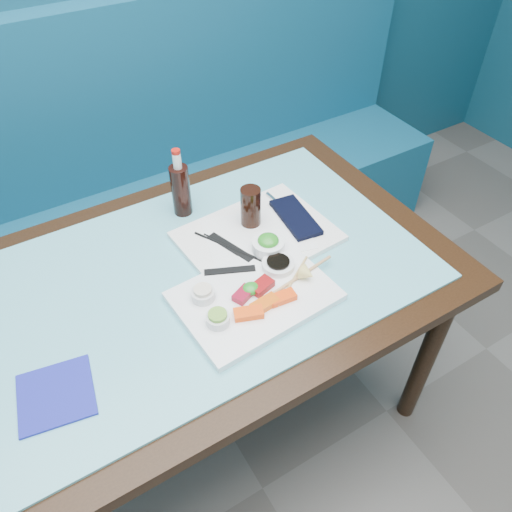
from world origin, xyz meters
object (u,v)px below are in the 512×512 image
dining_table (203,294)px  seaweed_bowl (268,246)px  booth_bench (121,214)px  cola_bottle_body (181,191)px  serving_tray (257,237)px  sashimi_plate (254,296)px  cola_glass (251,207)px  blue_napkin (56,395)px

dining_table → seaweed_bowl: (0.20, -0.04, 0.13)m
booth_bench → dining_table: booth_bench is taller
dining_table → cola_bottle_body: size_ratio=8.52×
serving_tray → seaweed_bowl: bearing=-101.5°
booth_bench → sashimi_plate: bearing=-85.5°
serving_tray → seaweed_bowl: size_ratio=4.64×
seaweed_bowl → serving_tray: bearing=82.4°
dining_table → sashimi_plate: sashimi_plate is taller
dining_table → serving_tray: serving_tray is taller
dining_table → sashimi_plate: size_ratio=3.56×
seaweed_bowl → cola_glass: bearing=81.3°
sashimi_plate → serving_tray: sashimi_plate is taller
booth_bench → blue_napkin: (-0.44, -1.01, 0.39)m
seaweed_bowl → blue_napkin: bearing=-167.8°
seaweed_bowl → cola_glass: (0.02, 0.13, 0.04)m
seaweed_bowl → cola_glass: 0.14m
serving_tray → cola_glass: 0.09m
serving_tray → cola_bottle_body: (-0.13, 0.23, 0.07)m
cola_bottle_body → dining_table: bearing=-105.2°
serving_tray → blue_napkin: (-0.65, -0.21, -0.00)m
booth_bench → seaweed_bowl: booth_bench is taller
seaweed_bowl → booth_bench: bearing=102.6°
booth_bench → cola_glass: (0.22, -0.75, 0.46)m
serving_tray → booth_bench: bearing=100.5°
booth_bench → dining_table: bearing=-90.0°
seaweed_bowl → blue_napkin: (-0.64, -0.14, -0.03)m
sashimi_plate → blue_napkin: 0.52m
dining_table → seaweed_bowl: seaweed_bowl is taller
sashimi_plate → cola_glass: 0.30m
booth_bench → dining_table: size_ratio=2.14×
sashimi_plate → dining_table: bearing=112.4°
dining_table → seaweed_bowl: 0.24m
cola_glass → cola_bottle_body: cola_bottle_body is taller
sashimi_plate → cola_bottle_body: 0.43m
cola_glass → blue_napkin: (-0.66, -0.27, -0.07)m
cola_glass → dining_table: bearing=-156.5°
dining_table → sashimi_plate: (0.08, -0.16, 0.10)m
dining_table → cola_glass: 0.29m
serving_tray → blue_napkin: size_ratio=2.65×
sashimi_plate → booth_bench: bearing=90.6°
cola_glass → cola_bottle_body: (-0.14, 0.17, 0.00)m
dining_table → serving_tray: 0.23m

